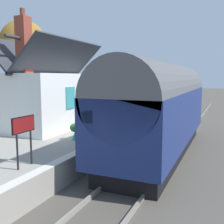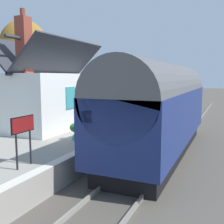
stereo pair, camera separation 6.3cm
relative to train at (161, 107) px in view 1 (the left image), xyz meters
The scene contains 14 objects.
ground_plane 2.46m from the train, 120.83° to the left, with size 160.00×160.00×0.00m, color #4C473F.
platform 5.30m from the train, 96.17° to the left, with size 32.00×6.12×0.89m, color gray.
platform_edge_coping 2.52m from the train, 104.46° to the left, with size 32.00×0.36×0.02m, color beige.
rail_near 2.33m from the train, 126.59° to the right, with size 52.00×0.08×0.14m, color gray.
rail_far 2.33m from the train, 126.74° to the left, with size 52.00×0.08×0.14m, color gray.
train is the anchor object (origin of this frame).
station_building 6.04m from the train, 94.56° to the left, with size 5.96×3.46×5.88m.
bench_platform_end 8.25m from the train, 32.66° to the left, with size 1.41×0.45×0.88m.
planter_edge_near 11.70m from the train, 34.97° to the left, with size 0.69×0.69×1.00m.
planter_bench_right 4.13m from the train, 128.00° to the left, with size 0.48×0.48×0.80m.
planter_corner_building 4.17m from the train, 39.55° to the left, with size 0.65×0.65×0.90m.
planter_under_sign 10.61m from the train, 13.19° to the left, with size 0.67×0.67×0.83m.
station_sign_board 6.78m from the train, 156.39° to the left, with size 0.96×0.06×1.57m.
tree_far_right 16.22m from the train, 63.79° to the left, with size 4.42×4.30×8.65m.
Camera 1 is at (-11.96, -3.82, 3.64)m, focal length 43.29 mm.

